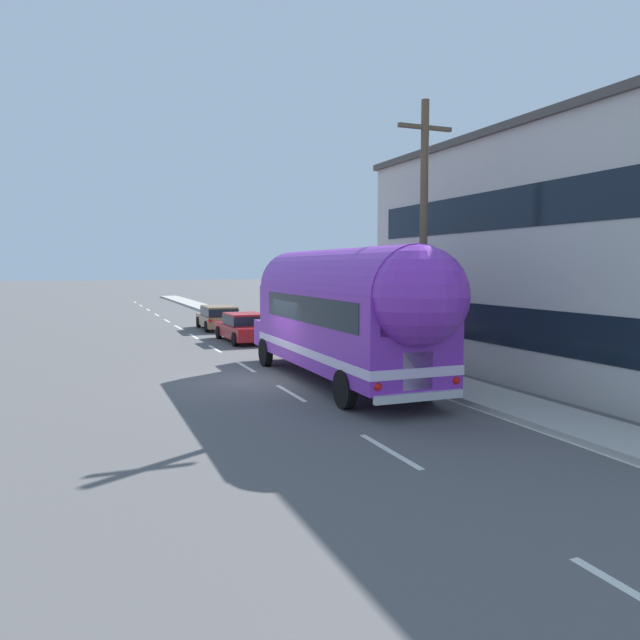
{
  "coord_description": "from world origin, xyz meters",
  "views": [
    {
      "loc": [
        -5.58,
        -18.27,
        3.58
      ],
      "look_at": [
        1.85,
        0.1,
        1.83
      ],
      "focal_mm": 33.99,
      "sensor_mm": 36.0,
      "label": 1
    }
  ],
  "objects_px": {
    "utility_pole": "(423,239)",
    "painted_bus": "(346,310)",
    "car_second": "(218,316)",
    "car_lead": "(244,326)"
  },
  "relations": [
    {
      "from": "painted_bus",
      "to": "car_lead",
      "type": "height_order",
      "value": "painted_bus"
    },
    {
      "from": "painted_bus",
      "to": "car_lead",
      "type": "bearing_deg",
      "value": 89.88
    },
    {
      "from": "utility_pole",
      "to": "car_lead",
      "type": "height_order",
      "value": "utility_pole"
    },
    {
      "from": "painted_bus",
      "to": "car_second",
      "type": "xyz_separation_m",
      "value": [
        0.08,
        17.72,
        -1.52
      ]
    },
    {
      "from": "car_lead",
      "to": "car_second",
      "type": "bearing_deg",
      "value": 89.46
    },
    {
      "from": "utility_pole",
      "to": "car_second",
      "type": "relative_size",
      "value": 1.96
    },
    {
      "from": "car_lead",
      "to": "painted_bus",
      "type": "bearing_deg",
      "value": -90.12
    },
    {
      "from": "utility_pole",
      "to": "painted_bus",
      "type": "xyz_separation_m",
      "value": [
        -2.35,
        0.46,
        -2.12
      ]
    },
    {
      "from": "utility_pole",
      "to": "painted_bus",
      "type": "height_order",
      "value": "utility_pole"
    },
    {
      "from": "painted_bus",
      "to": "utility_pole",
      "type": "bearing_deg",
      "value": -11.06
    }
  ]
}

